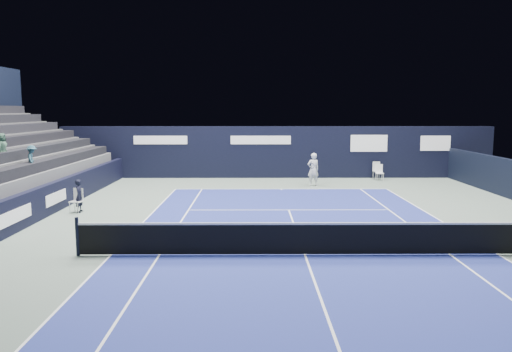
# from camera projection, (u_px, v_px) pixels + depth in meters

# --- Properties ---
(ground) EXTENTS (48.00, 48.00, 0.00)m
(ground) POSITION_uv_depth(u_px,v_px,m) (298.00, 237.00, 16.07)
(ground) COLOR #58695D
(ground) RESTS_ON ground
(court_surface) EXTENTS (10.97, 23.77, 0.01)m
(court_surface) POSITION_uv_depth(u_px,v_px,m) (305.00, 255.00, 14.09)
(court_surface) COLOR navy
(court_surface) RESTS_ON ground
(folding_chair_back_a) EXTENTS (0.42, 0.45, 0.94)m
(folding_chair_back_a) POSITION_uv_depth(u_px,v_px,m) (379.00, 170.00, 29.07)
(folding_chair_back_a) COLOR white
(folding_chair_back_a) RESTS_ON ground
(folding_chair_back_b) EXTENTS (0.54, 0.52, 1.03)m
(folding_chair_back_b) POSITION_uv_depth(u_px,v_px,m) (377.00, 169.00, 29.64)
(folding_chair_back_b) COLOR silver
(folding_chair_back_b) RESTS_ON ground
(line_judge_chair) EXTENTS (0.51, 0.50, 0.96)m
(line_judge_chair) POSITION_uv_depth(u_px,v_px,m) (77.00, 199.00, 19.95)
(line_judge_chair) COLOR silver
(line_judge_chair) RESTS_ON ground
(line_judge) EXTENTS (0.34, 0.49, 1.32)m
(line_judge) POSITION_uv_depth(u_px,v_px,m) (80.00, 196.00, 20.00)
(line_judge) COLOR black
(line_judge) RESTS_ON ground
(court_markings) EXTENTS (11.03, 23.83, 0.00)m
(court_markings) POSITION_uv_depth(u_px,v_px,m) (305.00, 255.00, 14.09)
(court_markings) COLOR white
(court_markings) RESTS_ON court_surface
(tennis_net) EXTENTS (12.90, 0.10, 1.10)m
(tennis_net) POSITION_uv_depth(u_px,v_px,m) (305.00, 238.00, 14.02)
(tennis_net) COLOR black
(tennis_net) RESTS_ON ground
(back_sponsor_wall) EXTENTS (26.00, 0.63, 3.10)m
(back_sponsor_wall) POSITION_uv_depth(u_px,v_px,m) (277.00, 152.00, 30.24)
(back_sponsor_wall) COLOR black
(back_sponsor_wall) RESTS_ON ground
(side_barrier_left) EXTENTS (0.33, 22.00, 1.20)m
(side_barrier_left) POSITION_uv_depth(u_px,v_px,m) (52.00, 198.00, 19.87)
(side_barrier_left) COLOR black
(side_barrier_left) RESTS_ON ground
(tennis_player) EXTENTS (0.75, 0.91, 1.79)m
(tennis_player) POSITION_uv_depth(u_px,v_px,m) (313.00, 169.00, 26.89)
(tennis_player) COLOR silver
(tennis_player) RESTS_ON ground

